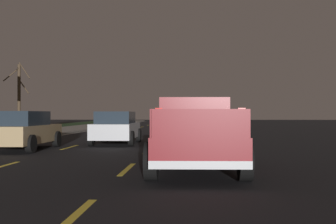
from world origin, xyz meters
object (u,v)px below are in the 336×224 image
sedan_silver (116,127)px  bare_tree_far (19,95)px  sedan_tan (22,130)px  pickup_truck (194,134)px

sedan_silver → bare_tree_far: (17.00, 11.81, 2.33)m
sedan_silver → sedan_tan: bearing=137.4°
sedan_tan → bare_tree_far: size_ratio=0.72×
pickup_truck → sedan_silver: size_ratio=1.24×
sedan_silver → bare_tree_far: 20.83m
pickup_truck → bare_tree_far: bearing=30.9°
sedan_tan → bare_tree_far: bare_tree_far is taller
pickup_truck → bare_tree_far: bare_tree_far is taller
pickup_truck → sedan_silver: (8.73, 3.61, -0.13)m
bare_tree_far → sedan_tan: bearing=-157.1°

